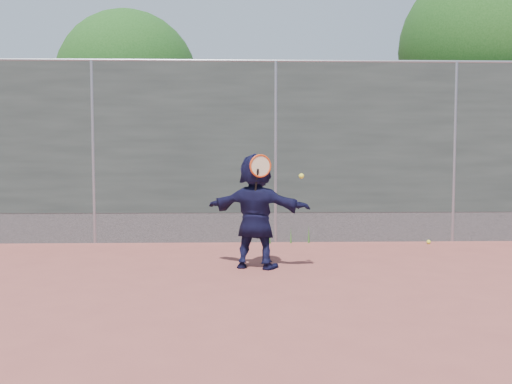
{
  "coord_description": "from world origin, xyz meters",
  "views": [
    {
      "loc": [
        -0.62,
        -5.95,
        1.53
      ],
      "look_at": [
        -0.39,
        1.41,
        1.0
      ],
      "focal_mm": 40.0,
      "sensor_mm": 36.0,
      "label": 1
    }
  ],
  "objects": [
    {
      "name": "tree_right",
      "position": [
        4.68,
        5.75,
        3.49
      ],
      "size": [
        3.78,
        3.6,
        5.39
      ],
      "color": "#382314",
      "rests_on": "ground"
    },
    {
      "name": "ground",
      "position": [
        0.0,
        0.0,
        0.0
      ],
      "size": [
        80.0,
        80.0,
        0.0
      ],
      "primitive_type": "plane",
      "color": "#9E4C42",
      "rests_on": "ground"
    },
    {
      "name": "player",
      "position": [
        -0.39,
        1.41,
        0.75
      ],
      "size": [
        1.45,
        0.85,
        1.49
      ],
      "primitive_type": "imported",
      "rotation": [
        0.0,
        0.0,
        2.83
      ],
      "color": "#131335",
      "rests_on": "ground"
    },
    {
      "name": "tree_left",
      "position": [
        -2.85,
        6.55,
        2.94
      ],
      "size": [
        3.15,
        3.0,
        4.53
      ],
      "color": "#382314",
      "rests_on": "ground"
    },
    {
      "name": "ball_ground",
      "position": [
        2.51,
        3.23,
        0.03
      ],
      "size": [
        0.07,
        0.07,
        0.07
      ],
      "primitive_type": "sphere",
      "color": "yellow",
      "rests_on": "ground"
    },
    {
      "name": "swing_action",
      "position": [
        -0.29,
        1.22,
        1.31
      ],
      "size": [
        0.7,
        0.18,
        0.51
      ],
      "color": "red",
      "rests_on": "ground"
    },
    {
      "name": "fence",
      "position": [
        -0.0,
        3.5,
        1.58
      ],
      "size": [
        20.0,
        0.06,
        3.03
      ],
      "color": "#38423D",
      "rests_on": "ground"
    },
    {
      "name": "weed_clump",
      "position": [
        0.29,
        3.38,
        0.13
      ],
      "size": [
        0.68,
        0.07,
        0.3
      ],
      "color": "#387226",
      "rests_on": "ground"
    }
  ]
}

